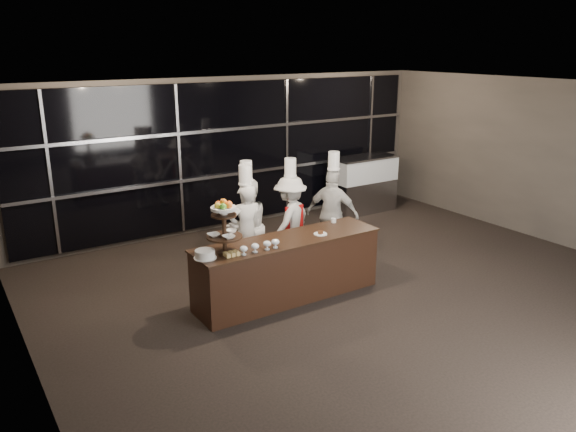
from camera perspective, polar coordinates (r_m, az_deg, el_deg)
room at (r=7.41m, az=12.77°, el=0.26°), size 10.00×10.00×10.00m
window_wall at (r=11.30m, az=-5.37°, el=6.36°), size 8.60×0.10×2.80m
buffet_counter at (r=8.20m, az=-0.03°, el=-5.32°), size 2.84×0.74×0.92m
display_stand at (r=7.43m, az=-6.52°, el=-0.66°), size 0.48×0.48×0.74m
compotes at (r=7.55m, az=-2.82°, el=-3.00°), size 0.60×0.11×0.12m
layer_cake at (r=7.39m, az=-8.43°, el=-3.86°), size 0.30×0.30×0.11m
pastry_squares at (r=7.43m, az=-5.75°, el=-3.84°), size 0.20×0.13×0.05m
small_plate at (r=8.23m, az=3.31°, el=-1.78°), size 0.20×0.20×0.05m
chef_cup at (r=8.78m, az=4.66°, el=-0.44°), size 0.08×0.08×0.07m
display_case at (r=12.52m, az=7.68°, el=3.52°), size 1.48×0.64×1.24m
chef_a at (r=8.84m, az=-4.27°, el=-1.37°), size 0.59×0.41×1.83m
chef_b at (r=9.06m, az=-4.16°, el=-0.96°), size 0.81×0.67×1.85m
chef_c at (r=9.39m, az=0.23°, el=-0.38°), size 1.13×0.96×1.82m
chef_d at (r=9.66m, az=4.54°, el=0.29°), size 0.84×0.98×1.88m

